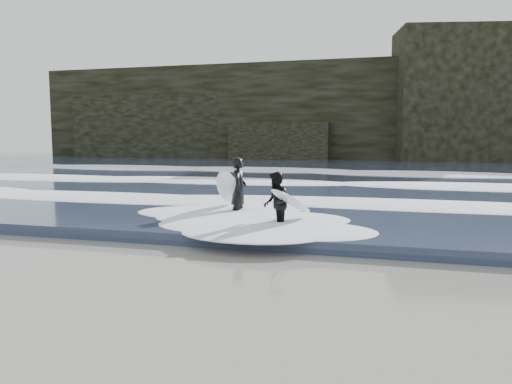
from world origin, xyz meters
TOP-DOWN VIEW (x-y plane):
  - ground at (0.00, 0.00)m, footprint 120.00×120.00m
  - sea at (0.00, 29.00)m, footprint 90.00×52.00m
  - headland at (0.00, 46.00)m, footprint 70.00×9.00m
  - foam_near at (0.00, 9.00)m, footprint 60.00×3.20m
  - foam_mid at (0.00, 16.00)m, footprint 60.00×4.00m
  - foam_far at (0.00, 25.00)m, footprint 60.00×4.80m
  - surfer_left at (-1.23, 6.81)m, footprint 1.24×2.18m
  - surfer_right at (0.47, 5.05)m, footprint 1.37×1.91m

SIDE VIEW (x-z plane):
  - ground at x=0.00m, z-range 0.00..0.00m
  - sea at x=0.00m, z-range 0.00..0.30m
  - foam_near at x=0.00m, z-range 0.30..0.50m
  - foam_mid at x=0.00m, z-range 0.30..0.54m
  - foam_far at x=0.00m, z-range 0.30..0.60m
  - surfer_right at x=0.47m, z-range 0.01..1.65m
  - surfer_left at x=-1.23m, z-range 0.01..1.94m
  - headland at x=0.00m, z-range 0.00..10.00m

